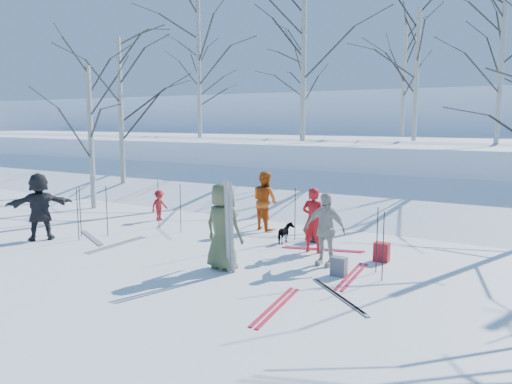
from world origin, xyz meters
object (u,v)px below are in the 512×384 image
Objects in this scene: backpack_red at (382,252)px; backpack_dark at (315,234)px; skier_red_north at (313,220)px; skier_olive_center at (223,226)px; backpack_grey at (339,266)px; skier_red_seated at (159,205)px; dog at (285,233)px; skier_redor_behind at (265,201)px; skier_grey_west at (40,206)px; skier_cream_east at (325,229)px.

backpack_dark is at bearing 156.21° from backpack_red.
skier_red_north is 3.63× the size of backpack_red.
skier_olive_center reaches higher than backpack_grey.
backpack_red is at bearing -135.54° from skier_olive_center.
skier_olive_center reaches higher than skier_red_seated.
backpack_dark reaches higher than backpack_grey.
backpack_grey is (2.13, -1.80, -0.06)m from dog.
dog is at bearing 139.79° from backpack_grey.
skier_red_north is 1.14m from backpack_dark.
dog is at bearing 161.24° from skier_redor_behind.
skier_olive_center is at bearing -160.63° from backpack_grey.
skier_grey_west reaches higher than backpack_red.
backpack_grey is at bearing 128.66° from skier_red_north.
skier_red_seated reaches higher than backpack_dark.
dog is (-0.94, 0.42, -0.51)m from skier_red_north.
skier_redor_behind is at bearing 158.64° from backpack_red.
skier_cream_east is at bearing 163.35° from skier_redor_behind.
skier_cream_east is (2.81, -2.36, -0.05)m from skier_redor_behind.
skier_grey_west reaches higher than backpack_dark.
skier_redor_behind is 3.67m from skier_cream_east.
skier_redor_behind is at bearing -76.12° from skier_red_seated.
skier_redor_behind is 4.10m from backpack_red.
skier_grey_west is 8.53m from backpack_red.
backpack_dark is at bearing -143.89° from dog.
skier_olive_center is 1.09× the size of skier_redor_behind.
skier_red_north reaches higher than backpack_red.
backpack_grey is at bearing -42.35° from skier_cream_east.
skier_grey_west is at bearing 65.76° from skier_redor_behind.
skier_grey_west is 4.57× the size of backpack_grey.
skier_grey_west is at bearing 170.41° from skier_red_seated.
skier_olive_center is 5.56m from skier_red_seated.
skier_red_north is (1.05, 2.17, -0.14)m from skier_olive_center.
dog reaches higher than backpack_dark.
dog reaches higher than backpack_red.
skier_cream_east is 3.70× the size of backpack_red.
skier_red_north is 1.91m from backpack_grey.
skier_grey_west reaches higher than skier_red_seated.
backpack_grey is (1.18, -1.38, -0.57)m from skier_red_north.
skier_grey_west is (-4.36, -3.99, 0.05)m from skier_redor_behind.
backpack_dark is (5.23, -0.09, -0.27)m from skier_red_seated.
skier_olive_center is 4.28× the size of backpack_red.
skier_grey_west is 7.05m from backpack_dark.
backpack_red is at bearing -178.06° from skier_redor_behind.
dog reaches higher than backpack_grey.
skier_red_seated is 7.28m from backpack_red.
skier_cream_east is at bearing -101.10° from skier_red_seated.
skier_red_north reaches higher than backpack_dark.
skier_redor_behind is (-2.17, 1.52, 0.06)m from skier_red_north.
skier_red_north is at bearing -178.44° from backpack_red.
skier_grey_west reaches higher than skier_cream_east.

